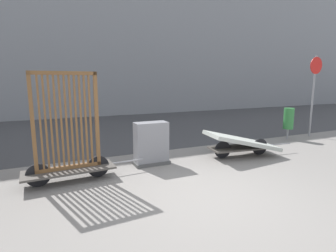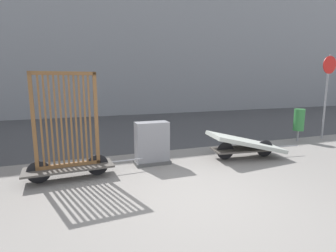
{
  "view_description": "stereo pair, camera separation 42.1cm",
  "coord_description": "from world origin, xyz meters",
  "px_view_note": "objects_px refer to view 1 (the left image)",
  "views": [
    {
      "loc": [
        -2.41,
        -3.62,
        1.98
      ],
      "look_at": [
        0.0,
        1.72,
        0.97
      ],
      "focal_mm": 28.0,
      "sensor_mm": 36.0,
      "label": 1
    },
    {
      "loc": [
        -2.02,
        -3.77,
        1.98
      ],
      "look_at": [
        0.0,
        1.72,
        0.97
      ],
      "focal_mm": 28.0,
      "sensor_mm": 36.0,
      "label": 2
    }
  ],
  "objects_px": {
    "trash_bin": "(289,119)",
    "sign_post": "(314,85)",
    "bike_cart_with_mattress": "(242,143)",
    "utility_cabinet": "(151,145)",
    "bike_cart_with_bedframe": "(68,144)"
  },
  "relations": [
    {
      "from": "bike_cart_with_bedframe",
      "to": "sign_post",
      "type": "bearing_deg",
      "value": 3.71
    },
    {
      "from": "trash_bin",
      "to": "sign_post",
      "type": "xyz_separation_m",
      "value": [
        1.1,
        -0.01,
        1.15
      ]
    },
    {
      "from": "bike_cart_with_bedframe",
      "to": "bike_cart_with_mattress",
      "type": "distance_m",
      "value": 4.3
    },
    {
      "from": "bike_cart_with_bedframe",
      "to": "utility_cabinet",
      "type": "distance_m",
      "value": 1.92
    },
    {
      "from": "bike_cart_with_mattress",
      "to": "sign_post",
      "type": "distance_m",
      "value": 4.35
    },
    {
      "from": "bike_cart_with_mattress",
      "to": "utility_cabinet",
      "type": "relative_size",
      "value": 2.49
    },
    {
      "from": "bike_cart_with_mattress",
      "to": "utility_cabinet",
      "type": "height_order",
      "value": "utility_cabinet"
    },
    {
      "from": "trash_bin",
      "to": "sign_post",
      "type": "distance_m",
      "value": 1.59
    },
    {
      "from": "utility_cabinet",
      "to": "sign_post",
      "type": "distance_m",
      "value": 6.56
    },
    {
      "from": "bike_cart_with_bedframe",
      "to": "utility_cabinet",
      "type": "height_order",
      "value": "bike_cart_with_bedframe"
    },
    {
      "from": "utility_cabinet",
      "to": "sign_post",
      "type": "relative_size",
      "value": 0.36
    },
    {
      "from": "bike_cart_with_mattress",
      "to": "sign_post",
      "type": "xyz_separation_m",
      "value": [
        3.96,
        1.03,
        1.48
      ]
    },
    {
      "from": "utility_cabinet",
      "to": "bike_cart_with_bedframe",
      "type": "bearing_deg",
      "value": -168.75
    },
    {
      "from": "sign_post",
      "to": "trash_bin",
      "type": "bearing_deg",
      "value": 179.59
    },
    {
      "from": "utility_cabinet",
      "to": "sign_post",
      "type": "height_order",
      "value": "sign_post"
    }
  ]
}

